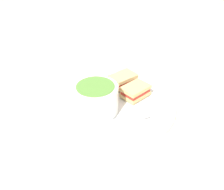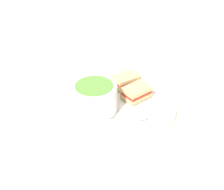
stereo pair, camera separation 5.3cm
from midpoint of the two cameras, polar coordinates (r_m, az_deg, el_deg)
ground_plane at (r=0.74m, az=2.05°, el=-2.63°), size 2.40×2.40×0.00m
plate at (r=0.73m, az=2.06°, el=-2.03°), size 0.35×0.35×0.02m
soup_bowl at (r=0.67m, az=-1.59°, el=-0.64°), size 0.12×0.12×0.08m
spoon at (r=0.67m, az=7.95°, el=-4.94°), size 0.11×0.03×0.01m
sandwich_half_near at (r=0.74m, az=7.36°, el=0.56°), size 0.09×0.09×0.03m
sandwich_half_far at (r=0.79m, az=4.90°, el=3.18°), size 0.09×0.09×0.03m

